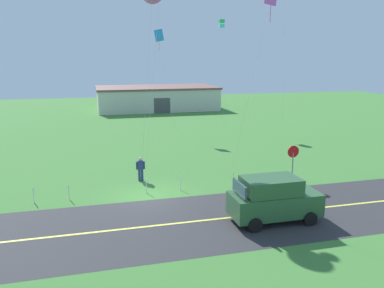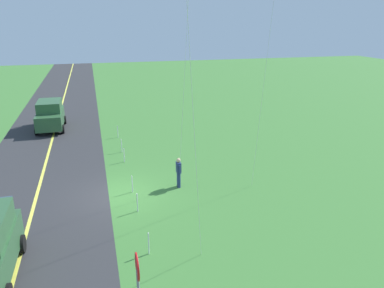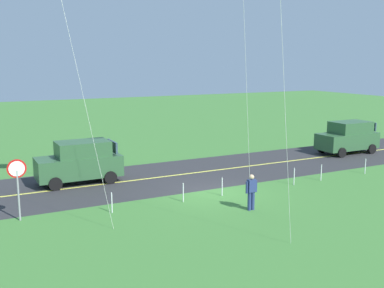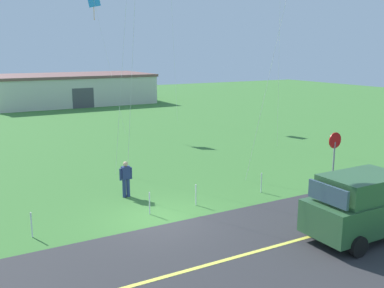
{
  "view_description": "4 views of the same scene",
  "coord_description": "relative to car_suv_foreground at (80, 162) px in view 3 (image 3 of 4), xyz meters",
  "views": [
    {
      "loc": [
        -2.99,
        -21.2,
        7.92
      ],
      "look_at": [
        3.23,
        2.58,
        2.41
      ],
      "focal_mm": 36.21,
      "sensor_mm": 36.0,
      "label": 1
    },
    {
      "loc": [
        17.68,
        -0.87,
        8.48
      ],
      "look_at": [
        3.36,
        2.93,
        3.52
      ],
      "focal_mm": 35.44,
      "sensor_mm": 36.0,
      "label": 2
    },
    {
      "loc": [
        10.99,
        19.04,
        6.42
      ],
      "look_at": [
        2.19,
        1.94,
        2.94
      ],
      "focal_mm": 42.85,
      "sensor_mm": 36.0,
      "label": 3
    },
    {
      "loc": [
        -6.75,
        -14.36,
        6.31
      ],
      "look_at": [
        1.67,
        0.43,
        2.69
      ],
      "focal_mm": 41.37,
      "sensor_mm": 36.0,
      "label": 4
    }
  ],
  "objects": [
    {
      "name": "person_adult_near",
      "position": [
        -5.5,
        8.01,
        -0.29
      ],
      "size": [
        0.58,
        0.22,
        1.6
      ],
      "rotation": [
        0.0,
        0.0,
        3.7
      ],
      "color": "navy",
      "rests_on": "ground"
    },
    {
      "name": "fence_post_2",
      "position": [
        -9.9,
        5.59,
        -0.7
      ],
      "size": [
        0.05,
        0.05,
        0.9
      ],
      "primitive_type": "cylinder",
      "color": "silver",
      "rests_on": "ground"
    },
    {
      "name": "ground_plane",
      "position": [
        -5.4,
        4.89,
        -1.2
      ],
      "size": [
        120.0,
        120.0,
        0.1
      ],
      "primitive_type": "cube",
      "color": "#3D7533"
    },
    {
      "name": "road_centre_stripe",
      "position": [
        -5.4,
        0.89,
        -1.15
      ],
      "size": [
        120.0,
        0.16,
        0.0
      ],
      "primitive_type": "cube",
      "color": "#E5E04C",
      "rests_on": "asphalt_road"
    },
    {
      "name": "asphalt_road",
      "position": [
        -5.4,
        0.89,
        -1.15
      ],
      "size": [
        120.0,
        7.0,
        0.0
      ],
      "primitive_type": "cube",
      "color": "#2D2D30",
      "rests_on": "ground"
    },
    {
      "name": "fence_post_5",
      "position": [
        0.02,
        5.59,
        -0.7
      ],
      "size": [
        0.05,
        0.05,
        0.9
      ],
      "primitive_type": "cylinder",
      "color": "silver",
      "rests_on": "ground"
    },
    {
      "name": "car_suv_foreground",
      "position": [
        0.0,
        0.0,
        0.0
      ],
      "size": [
        4.4,
        2.12,
        2.24
      ],
      "color": "#2D5633",
      "rests_on": "ground"
    },
    {
      "name": "fence_post_4",
      "position": [
        -3.39,
        5.59,
        -0.7
      ],
      "size": [
        0.05,
        0.05,
        0.9
      ],
      "primitive_type": "cylinder",
      "color": "silver",
      "rests_on": "ground"
    },
    {
      "name": "stop_sign",
      "position": [
        3.67,
        4.79,
        0.65
      ],
      "size": [
        0.76,
        0.08,
        2.56
      ],
      "color": "gray",
      "rests_on": "ground"
    },
    {
      "name": "car_parked_west_far",
      "position": [
        -18.8,
        0.62,
        0.0
      ],
      "size": [
        4.4,
        2.12,
        2.24
      ],
      "color": "#2D5633",
      "rests_on": "ground"
    },
    {
      "name": "fence_post_3",
      "position": [
        -5.48,
        5.59,
        -0.7
      ],
      "size": [
        0.05,
        0.05,
        0.9
      ],
      "primitive_type": "cylinder",
      "color": "silver",
      "rests_on": "ground"
    },
    {
      "name": "fence_post_1",
      "position": [
        -11.77,
        5.59,
        -0.7
      ],
      "size": [
        0.05,
        0.05,
        0.9
      ],
      "primitive_type": "cylinder",
      "color": "silver",
      "rests_on": "ground"
    },
    {
      "name": "fence_post_0",
      "position": [
        -15.11,
        5.59,
        -0.7
      ],
      "size": [
        0.05,
        0.05,
        0.9
      ],
      "primitive_type": "cylinder",
      "color": "silver",
      "rests_on": "ground"
    }
  ]
}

